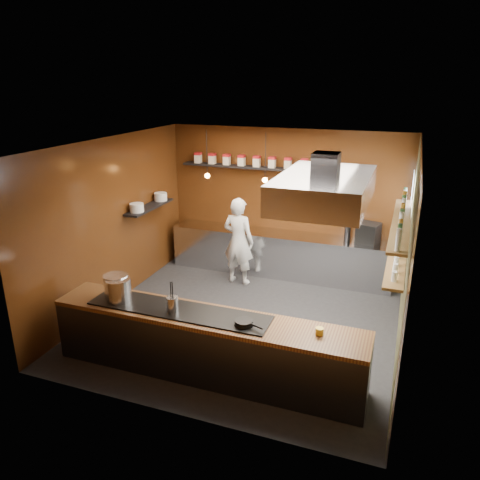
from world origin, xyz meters
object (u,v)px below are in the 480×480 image
at_px(espresso_machine, 368,233).
at_px(stockpot_small, 119,290).
at_px(chef, 238,241).
at_px(stockpot_large, 116,286).
at_px(extractor_hood, 324,189).

bearing_deg(espresso_machine, stockpot_small, -112.86).
height_order(espresso_machine, chef, chef).
xyz_separation_m(stockpot_large, espresso_machine, (3.16, 3.79, -0.01)).
relative_size(stockpot_small, espresso_machine, 0.90).
relative_size(stockpot_large, chef, 0.20).
bearing_deg(stockpot_large, stockpot_small, -41.90).
relative_size(extractor_hood, stockpot_small, 5.68).
distance_m(stockpot_large, espresso_machine, 4.93).
relative_size(extractor_hood, stockpot_large, 5.70).
bearing_deg(chef, espresso_machine, -156.06).
xyz_separation_m(stockpot_small, espresso_machine, (3.06, 3.88, -0.01)).
bearing_deg(stockpot_small, chef, 78.31).
bearing_deg(chef, extractor_hood, 142.98).
bearing_deg(stockpot_small, extractor_hood, 25.48).
relative_size(stockpot_large, espresso_machine, 0.89).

